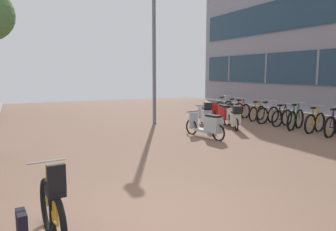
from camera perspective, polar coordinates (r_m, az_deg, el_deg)
name	(u,v)px	position (r m, az deg, el deg)	size (l,w,h in m)	color
ground	(237,210)	(5.31, 12.26, -16.04)	(21.00, 40.00, 0.13)	black
bicycle_foreground	(50,212)	(4.34, -20.25, -15.86)	(0.63, 1.39, 1.11)	black
bicycle_rack_02	(335,126)	(11.87, 27.59, -1.61)	(1.40, 0.48, 1.02)	black
bicycle_rack_03	(315,123)	(12.32, 24.67, -1.17)	(1.33, 0.48, 0.99)	black
bicycle_rack_04	(295,120)	(12.74, 21.73, -0.68)	(1.40, 0.60, 1.03)	black
bicycle_rack_05	(282,118)	(13.34, 19.62, -0.36)	(1.26, 0.48, 0.93)	black
bicycle_rack_06	(268,115)	(13.87, 17.32, 0.11)	(1.37, 0.48, 0.99)	black
bicycle_rack_07	(257,113)	(14.51, 15.55, 0.41)	(1.24, 0.53, 0.92)	black
bicycle_rack_08	(241,111)	(14.91, 12.80, 0.74)	(1.31, 0.47, 0.96)	black
bicycle_rack_09	(234,109)	(15.64, 11.67, 1.07)	(1.29, 0.48, 0.93)	black
bicycle_rack_10	(224,108)	(16.22, 9.89, 1.39)	(1.32, 0.48, 0.98)	black
scooter_near	(234,118)	(12.13, 11.73, -0.39)	(0.94, 1.55, 0.93)	black
scooter_mid	(222,113)	(13.31, 9.55, 0.36)	(0.59, 1.80, 0.82)	black
scooter_far	(206,115)	(12.46, 6.72, 0.08)	(0.92, 1.69, 1.02)	black
scooter_extra	(208,125)	(10.30, 7.15, -1.75)	(0.65, 1.79, 0.83)	black
lamp_post	(154,48)	(13.08, -2.50, 11.97)	(0.20, 0.52, 5.50)	slate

